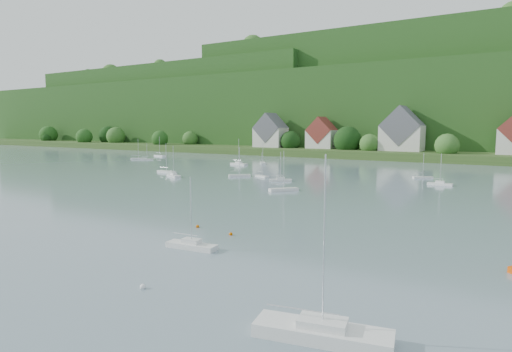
# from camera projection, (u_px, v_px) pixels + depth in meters

# --- Properties ---
(far_shore_strip) EXTENTS (600.00, 60.00, 3.00)m
(far_shore_strip) POSITION_uv_depth(u_px,v_px,m) (396.00, 153.00, 187.11)
(far_shore_strip) COLOR #2F4D1D
(far_shore_strip) RESTS_ON ground
(forested_ridge) EXTENTS (620.00, 181.22, 69.89)m
(forested_ridge) POSITION_uv_depth(u_px,v_px,m) (429.00, 108.00, 242.35)
(forested_ridge) COLOR #1E4115
(forested_ridge) RESTS_ON ground
(village_building_0) EXTENTS (14.00, 10.40, 16.00)m
(village_building_0) POSITION_uv_depth(u_px,v_px,m) (271.00, 133.00, 203.98)
(village_building_0) COLOR silver
(village_building_0) RESTS_ON far_shore_strip
(village_building_1) EXTENTS (12.00, 9.36, 14.00)m
(village_building_1) POSITION_uv_depth(u_px,v_px,m) (322.00, 135.00, 192.68)
(village_building_1) COLOR silver
(village_building_1) RESTS_ON far_shore_strip
(village_building_2) EXTENTS (16.00, 11.44, 18.00)m
(village_building_2) POSITION_uv_depth(u_px,v_px,m) (402.00, 133.00, 173.35)
(village_building_2) COLOR silver
(village_building_2) RESTS_ON far_shore_strip
(near_sailboat_3) EXTENTS (5.82, 2.17, 7.68)m
(near_sailboat_3) POSITION_uv_depth(u_px,v_px,m) (192.00, 245.00, 46.08)
(near_sailboat_3) COLOR white
(near_sailboat_3) RESTS_ON ground
(near_sailboat_4) EXTENTS (8.70, 3.98, 11.35)m
(near_sailboat_4) POSITION_uv_depth(u_px,v_px,m) (322.00, 331.00, 26.40)
(near_sailboat_4) COLOR white
(near_sailboat_4) RESTS_ON ground
(mooring_buoy_2) EXTENTS (0.46, 0.46, 0.46)m
(mooring_buoy_2) POSITION_uv_depth(u_px,v_px,m) (231.00, 235.00, 51.79)
(mooring_buoy_2) COLOR #D55B00
(mooring_buoy_2) RESTS_ON ground
(mooring_buoy_3) EXTENTS (0.46, 0.46, 0.46)m
(mooring_buoy_3) POSITION_uv_depth(u_px,v_px,m) (198.00, 227.00, 55.70)
(mooring_buoy_3) COLOR #D55B00
(mooring_buoy_3) RESTS_ON ground
(mooring_buoy_4) EXTENTS (0.49, 0.49, 0.49)m
(mooring_buoy_4) POSITION_uv_depth(u_px,v_px,m) (143.00, 288.00, 34.80)
(mooring_buoy_4) COLOR white
(mooring_buoy_4) RESTS_ON ground
(far_sailboat_cluster) EXTENTS (193.02, 66.92, 8.71)m
(far_sailboat_cluster) POSITION_uv_depth(u_px,v_px,m) (344.00, 174.00, 114.53)
(far_sailboat_cluster) COLOR white
(far_sailboat_cluster) RESTS_ON ground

